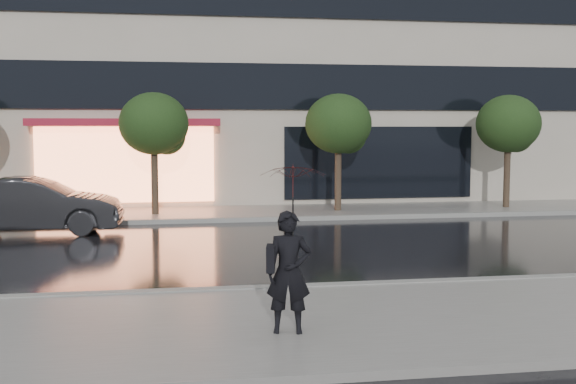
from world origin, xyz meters
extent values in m
plane|color=black|center=(0.00, 0.00, 0.00)|extent=(120.00, 120.00, 0.00)
cube|color=slate|center=(0.00, -3.25, 0.06)|extent=(60.00, 4.50, 0.12)
cube|color=slate|center=(0.00, 10.25, 0.06)|extent=(60.00, 3.50, 0.12)
cube|color=gray|center=(0.00, -1.00, 0.07)|extent=(60.00, 0.25, 0.14)
cube|color=gray|center=(0.00, 8.50, 0.07)|extent=(60.00, 0.25, 0.14)
cube|color=black|center=(0.00, 11.94, 4.30)|extent=(28.00, 0.12, 1.60)
cube|color=#FF8C59|center=(-4.00, 11.92, 1.60)|extent=(6.00, 0.10, 2.60)
cube|color=maroon|center=(-4.00, 11.59, 3.05)|extent=(6.40, 0.70, 0.25)
cube|color=black|center=(5.00, 11.94, 1.60)|extent=(7.00, 0.10, 2.60)
cylinder|color=#33261C|center=(-3.00, 10.00, 1.10)|extent=(0.22, 0.22, 2.20)
ellipsoid|color=black|center=(-3.00, 10.00, 3.00)|extent=(2.20, 2.20, 1.98)
sphere|color=black|center=(-2.60, 10.20, 2.60)|extent=(1.20, 1.20, 1.20)
cylinder|color=#33261C|center=(3.00, 10.00, 1.10)|extent=(0.22, 0.22, 2.20)
ellipsoid|color=black|center=(3.00, 10.00, 3.00)|extent=(2.20, 2.20, 1.98)
sphere|color=black|center=(3.40, 10.20, 2.60)|extent=(1.20, 1.20, 1.20)
cylinder|color=#33261C|center=(9.00, 10.00, 1.10)|extent=(0.22, 0.22, 2.20)
ellipsoid|color=black|center=(9.00, 10.00, 3.00)|extent=(2.20, 2.20, 1.98)
sphere|color=black|center=(9.40, 10.20, 2.60)|extent=(1.20, 1.20, 1.20)
imported|color=black|center=(-6.18, 7.06, 0.77)|extent=(4.70, 1.74, 1.53)
imported|color=black|center=(-0.97, -3.78, 0.95)|extent=(0.67, 0.50, 1.67)
imported|color=#320909|center=(-0.92, -3.79, 2.03)|extent=(1.03, 1.05, 0.81)
cylinder|color=black|center=(-0.92, -3.79, 1.57)|extent=(0.02, 0.02, 0.83)
cube|color=black|center=(-1.22, -3.79, 1.15)|extent=(0.17, 0.33, 0.36)
camera|label=1|loc=(-2.57, -13.31, 2.95)|focal=45.00mm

